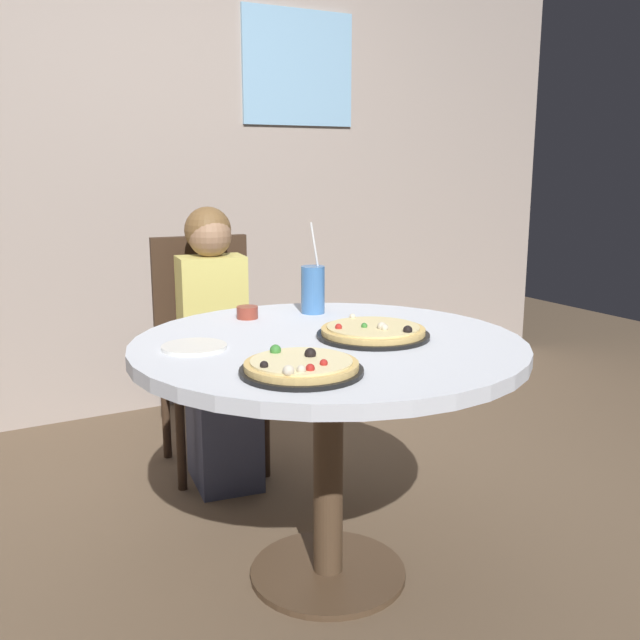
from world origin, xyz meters
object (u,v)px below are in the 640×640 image
pizza_cheese (301,367)px  plate_small (194,347)px  diner_child (218,361)px  soda_cup (313,289)px  chair_wooden (207,339)px  pizza_veggie (373,332)px  dining_table (328,376)px  sauce_bowl (247,312)px

pizza_cheese → plate_small: 0.38m
diner_child → soda_cup: size_ratio=3.52×
plate_small → chair_wooden: bearing=67.7°
chair_wooden → pizza_veggie: 1.10m
dining_table → chair_wooden: size_ratio=1.20×
pizza_cheese → soda_cup: (0.37, 0.62, 0.06)m
diner_child → pizza_veggie: (0.14, -0.89, 0.28)m
chair_wooden → pizza_cheese: 1.34m
dining_table → chair_wooden: 1.04m
soda_cup → chair_wooden: bearing=101.3°
dining_table → plate_small: bearing=165.3°
diner_child → soda_cup: (0.16, -0.49, 0.35)m
dining_table → diner_child: (-0.01, 0.85, -0.16)m
dining_table → pizza_veggie: size_ratio=3.44×
dining_table → pizza_veggie: bearing=-15.0°
sauce_bowl → dining_table: bearing=-77.9°
chair_wooden → sauce_bowl: size_ratio=13.57×
soda_cup → plate_small: size_ratio=1.71×
sauce_bowl → diner_child: bearing=81.1°
chair_wooden → soda_cup: soda_cup is taller
pizza_cheese → plate_small: bearing=112.1°
diner_child → pizza_veggie: diner_child is taller
pizza_cheese → soda_cup: bearing=58.9°
dining_table → soda_cup: (0.15, 0.36, 0.19)m
diner_child → sauce_bowl: (-0.07, -0.47, 0.29)m
soda_cup → plate_small: 0.59m
diner_child → sauce_bowl: diner_child is taller
chair_wooden → diner_child: 0.19m
dining_table → sauce_bowl: size_ratio=16.25×
pizza_cheese → sauce_bowl: size_ratio=4.35×
plate_small → pizza_veggie: bearing=-14.8°
chair_wooden → sauce_bowl: 0.70m
chair_wooden → pizza_cheese: bearing=-100.5°
chair_wooden → pizza_cheese: size_ratio=3.12×
chair_wooden → pizza_veggie: bearing=-83.7°
pizza_veggie → pizza_cheese: size_ratio=1.09×
pizza_cheese → soda_cup: size_ratio=0.99×
diner_child → pizza_veggie: 0.94m
dining_table → diner_child: bearing=90.7°
chair_wooden → pizza_veggie: size_ratio=2.87×
plate_small → dining_table: bearing=-14.7°
pizza_cheese → sauce_bowl: 0.66m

